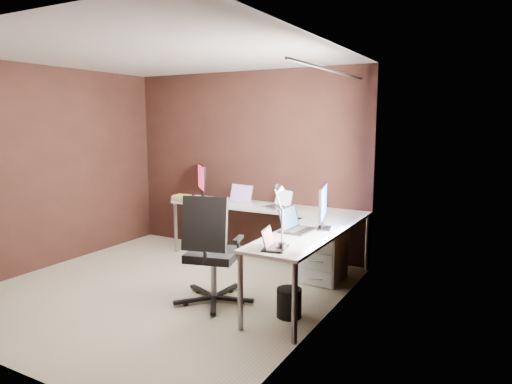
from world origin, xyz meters
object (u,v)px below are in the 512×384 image
Objects in this scene: laptop_white at (238,199)px; office_chair at (212,272)px; wastebasket at (289,303)px; book_stack at (182,198)px; monitor_right at (323,204)px; laptop_silver at (280,204)px; laptop_black_big at (294,226)px; drawer_pedestal at (324,255)px; monitor_left at (202,180)px; desk_lamp at (279,208)px; laptop_black_small at (273,244)px.

office_chair is (0.62, -1.53, -0.45)m from laptop_white.
book_stack is at bearing 150.69° from wastebasket.
laptop_silver is at bearing 32.48° from monitor_right.
monitor_right is at bearing -44.13° from laptop_black_big.
monitor_right reaches higher than office_chair.
laptop_white is at bearing 165.52° from drawer_pedestal.
monitor_left is (-2.02, 0.43, 0.70)m from drawer_pedestal.
wastebasket is (0.82, 0.08, -0.19)m from office_chair.
office_chair is at bearing 112.58° from monitor_right.
drawer_pedestal is 2.19× the size of wastebasket.
laptop_silver is at bearing 156.09° from drawer_pedestal.
laptop_silver is at bearing 119.29° from wastebasket.
desk_lamp is at bearing -166.77° from laptop_black_big.
laptop_silver is 1.59× the size of book_stack.
laptop_black_big is 0.68× the size of desk_lamp.
laptop_black_small is at bearing -96.12° from wastebasket.
laptop_black_small is at bearing -36.56° from laptop_silver.
office_chair is at bearing -61.45° from laptop_silver.
monitor_left is 2.36m from monitor_right.
wastebasket is at bearing 157.21° from monitor_right.
laptop_silver is 1.44m from book_stack.
book_stack is at bearing -156.19° from laptop_white.
monitor_right reaches higher than laptop_black_big.
monitor_left is 0.87× the size of desk_lamp.
office_chair is (-0.68, -0.49, -0.45)m from laptop_black_big.
drawer_pedestal is 1.12m from wastebasket.
monitor_left is 0.89× the size of monitor_right.
laptop_black_big is 0.33× the size of office_chair.
monitor_left is 1.72× the size of book_stack.
laptop_black_big is (1.30, -1.05, 0.00)m from laptop_white.
desk_lamp reaches higher than book_stack.
office_chair is 0.85m from wastebasket.
laptop_white and laptop_silver have the same top height.
desk_lamp reaches higher than drawer_pedestal.
desk_lamp is (0.01, 0.09, 0.31)m from laptop_black_small.
monitor_left is at bearing 52.11° from monitor_right.
laptop_silver is at bearing 102.26° from desk_lamp.
laptop_silver reaches higher than laptop_black_small.
book_stack is (-2.16, 0.15, 0.47)m from drawer_pedestal.
book_stack reaches higher than drawer_pedestal.
monitor_left is 0.39m from book_stack.
desk_lamp is at bearing -95.43° from wastebasket.
laptop_black_big is (0.66, -1.02, 0.00)m from laptop_silver.
laptop_black_big is at bearing 87.73° from desk_lamp.
laptop_white is 0.36× the size of office_chair.
monitor_left is 1.61× the size of laptop_black_small.
laptop_white is at bearing 39.35° from monitor_left.
laptop_white is 1.07× the size of laptop_black_big.
monitor_right is 0.37m from laptop_black_big.
laptop_white reaches higher than laptop_black_small.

